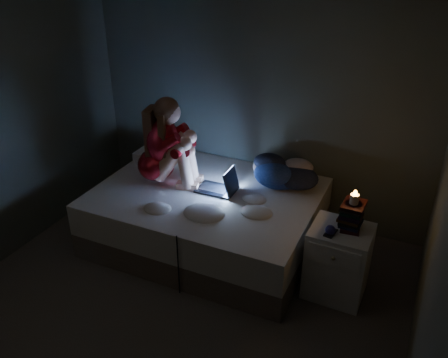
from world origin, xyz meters
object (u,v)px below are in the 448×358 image
Objects in this scene: nightstand at (338,261)px; phone at (331,233)px; laptop at (216,179)px; woman at (155,140)px; bed at (207,217)px; candle at (355,196)px.

phone reaches higher than nightstand.
laptop reaches higher than phone.
woman is 1.85m from phone.
woman is at bearing 175.03° from nightstand.
laptop is at bearing 35.31° from bed.
woman is 1.99m from nightstand.
woman is 1.36× the size of nightstand.
laptop reaches higher than nightstand.
woman reaches higher than nightstand.
nightstand is at bearing -9.30° from bed.
phone is (1.18, -0.37, -0.05)m from laptop.
candle is at bearing 57.83° from phone.
woman reaches higher than candle.
phone is (-0.07, -0.10, 0.33)m from nightstand.
candle reaches higher than laptop.
bed is 0.42m from laptop.
laptop is 4.60× the size of candle.
woman is at bearing -174.76° from laptop.
candle is at bearing -7.03° from bed.
candle is 0.34m from phone.
candle is (0.05, 0.05, 0.61)m from nightstand.
laptop is 1.35m from candle.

